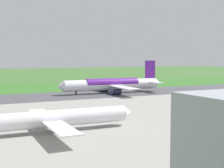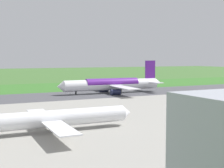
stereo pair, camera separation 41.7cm
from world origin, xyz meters
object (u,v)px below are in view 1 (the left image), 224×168
at_px(airliner_parked_far, 52,118).
at_px(service_car_followme, 222,95).
at_px(no_stopping_sign, 114,85).
at_px(airliner_main, 113,84).
at_px(traffic_cone_orange, 108,87).

height_order(airliner_parked_far, service_car_followme, airliner_parked_far).
xyz_separation_m(airliner_parked_far, no_stopping_sign, (-64.90, -98.35, -1.90)).
distance_m(airliner_main, airliner_parked_far, 83.37).
relative_size(airliner_main, traffic_cone_orange, 98.40).
height_order(airliner_parked_far, traffic_cone_orange, airliner_parked_far).
xyz_separation_m(airliner_main, traffic_cone_orange, (-12.10, -31.01, -4.08)).
height_order(service_car_followme, traffic_cone_orange, service_car_followme).
height_order(airliner_main, traffic_cone_orange, airliner_main).
xyz_separation_m(airliner_main, airliner_parked_far, (48.80, 67.59, -1.11)).
xyz_separation_m(airliner_main, no_stopping_sign, (-16.10, -30.76, -3.00)).
xyz_separation_m(airliner_parked_far, service_car_followme, (-84.54, -32.33, -2.40)).
bearing_deg(traffic_cone_orange, no_stopping_sign, 176.43).
relative_size(airliner_main, no_stopping_sign, 24.04).
distance_m(airliner_parked_far, traffic_cone_orange, 115.93).
distance_m(airliner_main, service_car_followme, 50.32).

